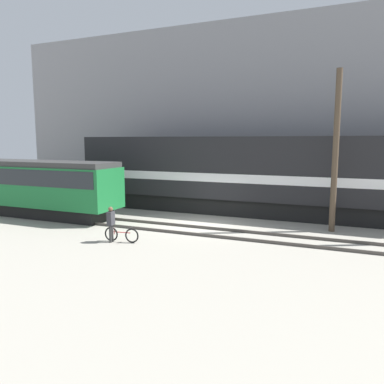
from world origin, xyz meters
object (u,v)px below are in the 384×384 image
at_px(freight_locomotive, 251,174).
at_px(person, 111,221).
at_px(bicycle, 121,235).
at_px(streetcar, 41,185).
at_px(utility_pole_left, 336,152).

height_order(freight_locomotive, person, freight_locomotive).
bearing_deg(bicycle, person, -154.00).
bearing_deg(streetcar, bicycle, -21.79).
bearing_deg(person, bicycle, 26.00).
height_order(bicycle, utility_pole_left, utility_pole_left).
distance_m(freight_locomotive, utility_pole_left, 5.66).
bearing_deg(utility_pole_left, bicycle, -145.95).
bearing_deg(bicycle, freight_locomotive, 66.53).
bearing_deg(person, freight_locomotive, 64.79).
relative_size(freight_locomotive, utility_pole_left, 2.80).
relative_size(freight_locomotive, streetcar, 2.20).
bearing_deg(utility_pole_left, streetcar, -170.39).
bearing_deg(bicycle, utility_pole_left, 34.05).
distance_m(bicycle, utility_pole_left, 10.75).
height_order(freight_locomotive, bicycle, freight_locomotive).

